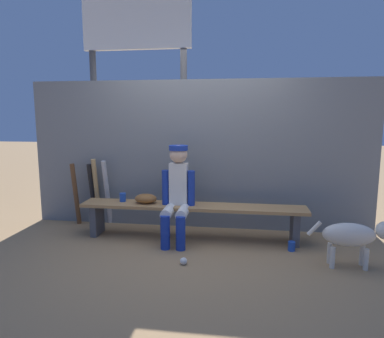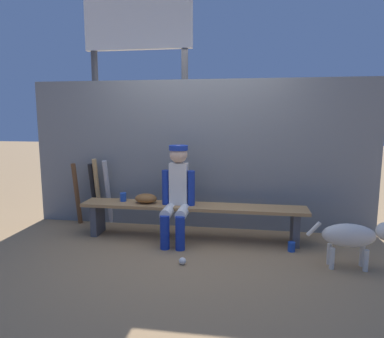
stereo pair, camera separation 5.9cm
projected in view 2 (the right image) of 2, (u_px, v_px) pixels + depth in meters
name	position (u px, v px, depth m)	size (l,w,h in m)	color
ground_plane	(192.00, 239.00, 4.37)	(30.00, 30.00, 0.00)	#9E7A51
chainlink_fence	(198.00, 155.00, 4.70)	(4.65, 0.03, 2.00)	slate
dugout_bench	(192.00, 212.00, 4.31)	(2.79, 0.36, 0.44)	#AD7F4C
player_seated	(177.00, 191.00, 4.19)	(0.41, 0.55, 1.18)	silver
baseball_glove	(146.00, 198.00, 4.38)	(0.28, 0.20, 0.12)	brown
bat_aluminum_silver	(108.00, 192.00, 4.89)	(0.06, 0.06, 0.93)	#B7B7BC
bat_wood_tan	(98.00, 191.00, 4.92)	(0.06, 0.06, 0.95)	tan
bat_aluminum_black	(93.00, 194.00, 4.93)	(0.06, 0.06, 0.88)	black
bat_wood_dark	(77.00, 194.00, 4.90)	(0.06, 0.06, 0.88)	brown
baseball	(183.00, 261.00, 3.61)	(0.07, 0.07, 0.07)	white
cup_on_ground	(291.00, 247.00, 3.95)	(0.08, 0.08, 0.11)	#1E47AD
cup_on_bench	(123.00, 197.00, 4.48)	(0.08, 0.08, 0.11)	#1E47AD
scoreboard	(142.00, 56.00, 5.29)	(1.95, 0.27, 3.54)	#3F3F42
dog	(355.00, 236.00, 3.48)	(0.84, 0.20, 0.49)	beige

